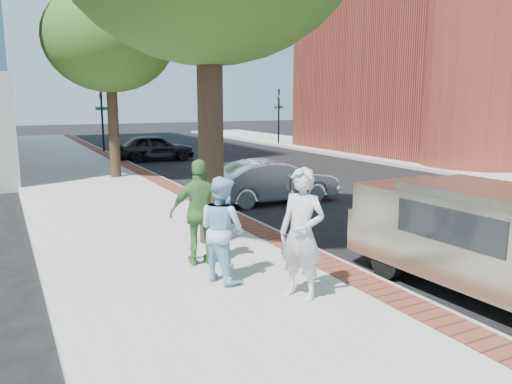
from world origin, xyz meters
TOP-DOWN VIEW (x-y plane):
  - ground at (0.00, 0.00)m, footprint 120.00×120.00m
  - sidewalk at (-1.50, 8.00)m, footprint 5.00×60.00m
  - brick_strip at (0.70, 8.00)m, footprint 0.60×60.00m
  - curb at (1.05, 8.00)m, footprint 0.10×60.00m
  - sidewalk_far at (14.50, 8.00)m, footprint 5.00×60.00m
  - church at (20.98, 13.13)m, footprint 19.00×16.00m
  - signal_near at (0.90, 22.00)m, footprint 0.70×0.15m
  - signal_far at (12.50, 22.00)m, footprint 0.70×0.15m
  - tree_far at (-0.50, 12.00)m, footprint 4.80×4.80m
  - parking_meter at (0.76, 0.90)m, footprint 0.12×0.32m
  - person_gray at (-0.57, -1.54)m, footprint 0.76×0.86m
  - person_officer at (-1.33, -0.31)m, footprint 0.89×1.01m
  - person_green at (-1.32, 0.63)m, footprint 1.19×0.68m
  - sedan_silver at (2.89, 5.49)m, footprint 4.00×1.53m
  - bg_car at (2.64, 17.54)m, footprint 4.07×1.84m
  - van at (2.29, -2.46)m, footprint 2.05×4.83m

SIDE VIEW (x-z plane):
  - ground at x=0.00m, z-range 0.00..0.00m
  - sidewalk at x=-1.50m, z-range 0.00..0.15m
  - curb at x=1.05m, z-range 0.00..0.15m
  - sidewalk_far at x=14.50m, z-range 0.00..0.15m
  - brick_strip at x=0.70m, z-range 0.15..0.16m
  - sedan_silver at x=2.89m, z-range 0.00..1.30m
  - bg_car at x=2.64m, z-range 0.00..1.36m
  - van at x=2.29m, z-range 0.08..1.83m
  - person_officer at x=-1.33m, z-range 0.15..1.88m
  - person_green at x=-1.32m, z-range 0.15..2.06m
  - person_gray at x=-0.57m, z-range 0.15..2.12m
  - parking_meter at x=0.76m, z-range 0.47..1.94m
  - signal_near at x=0.90m, z-range 0.35..4.15m
  - signal_far at x=12.50m, z-range 0.35..4.15m
  - tree_far at x=-0.50m, z-range 1.73..8.87m
  - church at x=20.98m, z-range -2.94..17.46m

